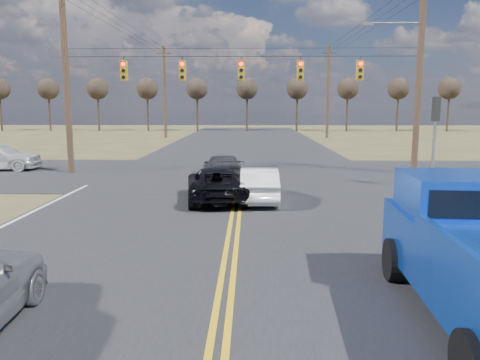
{
  "coord_description": "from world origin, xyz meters",
  "views": [
    {
      "loc": [
        0.46,
        -6.32,
        3.52
      ],
      "look_at": [
        0.19,
        6.42,
        1.5
      ],
      "focal_mm": 35.0,
      "sensor_mm": 36.0,
      "label": 1
    }
  ],
  "objects": [
    {
      "name": "ground",
      "position": [
        0.0,
        0.0,
        0.0
      ],
      "size": [
        160.0,
        160.0,
        0.0
      ],
      "primitive_type": "plane",
      "color": "brown",
      "rests_on": "ground"
    },
    {
      "name": "road_main",
      "position": [
        0.0,
        10.0,
        0.0
      ],
      "size": [
        14.0,
        120.0,
        0.02
      ],
      "primitive_type": "cube",
      "color": "#28282B",
      "rests_on": "ground"
    },
    {
      "name": "road_cross",
      "position": [
        0.0,
        18.0,
        0.0
      ],
      "size": [
        120.0,
        12.0,
        0.02
      ],
      "primitive_type": "cube",
      "color": "#28282B",
      "rests_on": "ground"
    },
    {
      "name": "signal_gantry",
      "position": [
        0.5,
        17.79,
        5.06
      ],
      "size": [
        19.6,
        4.83,
        10.0
      ],
      "color": "#473323",
      "rests_on": "ground"
    },
    {
      "name": "utility_poles",
      "position": [
        0.0,
        17.0,
        5.23
      ],
      "size": [
        19.6,
        58.32,
        10.0
      ],
      "color": "#473323",
      "rests_on": "ground"
    },
    {
      "name": "treeline",
      "position": [
        0.0,
        26.96,
        5.7
      ],
      "size": [
        87.0,
        117.8,
        7.4
      ],
      "color": "#33261C",
      "rests_on": "ground"
    },
    {
      "name": "black_suv",
      "position": [
        -0.8,
        10.91,
        0.63
      ],
      "size": [
        2.67,
        4.8,
        1.27
      ],
      "primitive_type": "imported",
      "rotation": [
        0.0,
        0.0,
        3.27
      ],
      "color": "black",
      "rests_on": "ground"
    },
    {
      "name": "white_car_queue",
      "position": [
        0.8,
        10.85,
        0.64
      ],
      "size": [
        1.38,
        3.89,
        1.28
      ],
      "primitive_type": "imported",
      "rotation": [
        0.0,
        0.0,
        3.15
      ],
      "color": "white",
      "rests_on": "ground"
    },
    {
      "name": "dgrey_car_queue",
      "position": [
        -0.8,
        15.5,
        0.62
      ],
      "size": [
        2.31,
        4.5,
        1.25
      ],
      "primitive_type": "imported",
      "rotation": [
        0.0,
        0.0,
        3.28
      ],
      "color": "#393A3F",
      "rests_on": "ground"
    }
  ]
}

